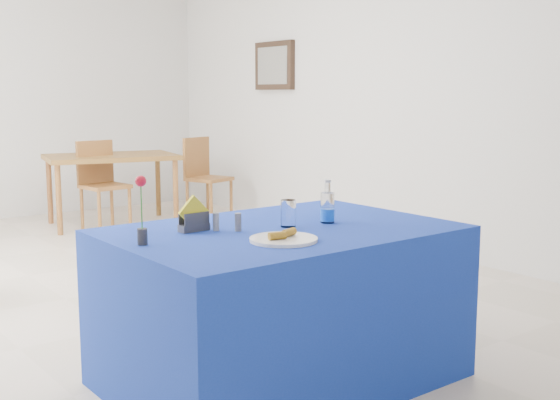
# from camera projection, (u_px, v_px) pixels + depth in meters

# --- Properties ---
(floor) EXTENTS (7.00, 7.00, 0.00)m
(floor) POSITION_uv_depth(u_px,v_px,m) (139.00, 286.00, 5.15)
(floor) COLOR beige
(floor) RESTS_ON ground
(room_shell) EXTENTS (7.00, 7.00, 7.00)m
(room_shell) POSITION_uv_depth(u_px,v_px,m) (132.00, 43.00, 4.89)
(room_shell) COLOR silver
(room_shell) RESTS_ON ground
(picture_frame) EXTENTS (0.06, 0.64, 0.52)m
(picture_frame) POSITION_uv_depth(u_px,v_px,m) (274.00, 66.00, 7.64)
(picture_frame) COLOR black
(picture_frame) RESTS_ON room_shell
(picture_art) EXTENTS (0.02, 0.52, 0.40)m
(picture_art) POSITION_uv_depth(u_px,v_px,m) (273.00, 66.00, 7.63)
(picture_art) COLOR #998C66
(picture_art) RESTS_ON room_shell
(plate) EXTENTS (0.30, 0.30, 0.01)m
(plate) POSITION_uv_depth(u_px,v_px,m) (283.00, 239.00, 3.04)
(plate) COLOR white
(plate) RESTS_ON blue_table
(drinking_glass) EXTENTS (0.07, 0.07, 0.13)m
(drinking_glass) POSITION_uv_depth(u_px,v_px,m) (288.00, 213.00, 3.37)
(drinking_glass) COLOR white
(drinking_glass) RESTS_ON blue_table
(salt_shaker) EXTENTS (0.03, 0.03, 0.08)m
(salt_shaker) POSITION_uv_depth(u_px,v_px,m) (216.00, 222.00, 3.27)
(salt_shaker) COLOR gray
(salt_shaker) RESTS_ON blue_table
(pepper_shaker) EXTENTS (0.03, 0.03, 0.08)m
(pepper_shaker) POSITION_uv_depth(u_px,v_px,m) (238.00, 222.00, 3.26)
(pepper_shaker) COLOR slate
(pepper_shaker) RESTS_ON blue_table
(blue_table) EXTENTS (1.60, 1.10, 0.76)m
(blue_table) POSITION_uv_depth(u_px,v_px,m) (281.00, 305.00, 3.40)
(blue_table) COLOR #102C97
(blue_table) RESTS_ON floor
(water_bottle) EXTENTS (0.07, 0.07, 0.21)m
(water_bottle) POSITION_uv_depth(u_px,v_px,m) (327.00, 209.00, 3.47)
(water_bottle) COLOR silver
(water_bottle) RESTS_ON blue_table
(napkin_holder) EXTENTS (0.16, 0.07, 0.17)m
(napkin_holder) POSITION_uv_depth(u_px,v_px,m) (194.00, 221.00, 3.26)
(napkin_holder) COLOR #3A3A3F
(napkin_holder) RESTS_ON blue_table
(rose_vase) EXTENTS (0.05, 0.05, 0.30)m
(rose_vase) POSITION_uv_depth(u_px,v_px,m) (142.00, 212.00, 2.95)
(rose_vase) COLOR #242429
(rose_vase) RESTS_ON blue_table
(oak_table) EXTENTS (1.48, 1.12, 0.76)m
(oak_table) POSITION_uv_depth(u_px,v_px,m) (111.00, 162.00, 7.47)
(oak_table) COLOR brown
(oak_table) RESTS_ON floor
(chair_bg_left) EXTENTS (0.45, 0.45, 0.92)m
(chair_bg_left) POSITION_uv_depth(u_px,v_px,m) (101.00, 178.00, 7.25)
(chair_bg_left) COLOR #98622C
(chair_bg_left) RESTS_ON floor
(chair_bg_right) EXTENTS (0.51, 0.51, 0.91)m
(chair_bg_right) POSITION_uv_depth(u_px,v_px,m) (203.00, 172.00, 7.90)
(chair_bg_right) COLOR #98622C
(chair_bg_right) RESTS_ON floor
(banana_pieces) EXTENTS (0.17, 0.08, 0.03)m
(banana_pieces) POSITION_uv_depth(u_px,v_px,m) (283.00, 234.00, 3.04)
(banana_pieces) COLOR gold
(banana_pieces) RESTS_ON plate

